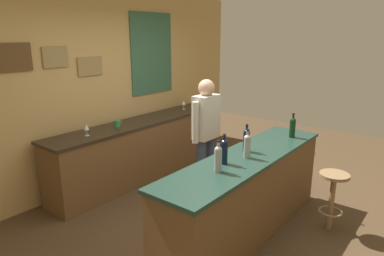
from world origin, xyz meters
name	(u,v)px	position (x,y,z in m)	size (l,w,h in m)	color
ground_plane	(215,220)	(0.00, 0.00, 0.00)	(10.00, 10.00, 0.00)	#4C3823
back_wall	(102,87)	(0.01, 2.03, 1.41)	(6.00, 0.09, 2.80)	tan
bar_counter	(246,195)	(0.00, -0.40, 0.46)	(2.60, 0.60, 0.92)	brown
side_counter	(143,149)	(0.40, 1.65, 0.45)	(3.13, 0.56, 0.90)	brown
bartender	(206,132)	(0.39, 0.43, 0.94)	(0.52, 0.21, 1.62)	#384766
bar_stool	(333,192)	(0.66, -1.12, 0.46)	(0.32, 0.32, 0.68)	olive
wine_bottle_a	(218,158)	(-0.57, -0.40, 1.06)	(0.07, 0.07, 0.31)	#999E99
wine_bottle_b	(224,151)	(-0.36, -0.33, 1.06)	(0.07, 0.07, 0.31)	black
wine_bottle_c	(247,145)	(-0.07, -0.43, 1.06)	(0.07, 0.07, 0.31)	#999E99
wine_bottle_d	(246,139)	(0.10, -0.32, 1.06)	(0.07, 0.07, 0.31)	black
wine_bottle_e	(293,127)	(0.92, -0.50, 1.06)	(0.07, 0.07, 0.31)	black
wine_glass_a	(86,127)	(-0.59, 1.61, 1.01)	(0.07, 0.07, 0.16)	silver
wine_glass_b	(184,103)	(1.42, 1.67, 1.01)	(0.07, 0.07, 0.16)	silver
wine_glass_c	(192,100)	(1.75, 1.74, 1.01)	(0.07, 0.07, 0.16)	silver
coffee_mug	(117,123)	(-0.06, 1.65, 0.95)	(0.12, 0.08, 0.09)	#338C4C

